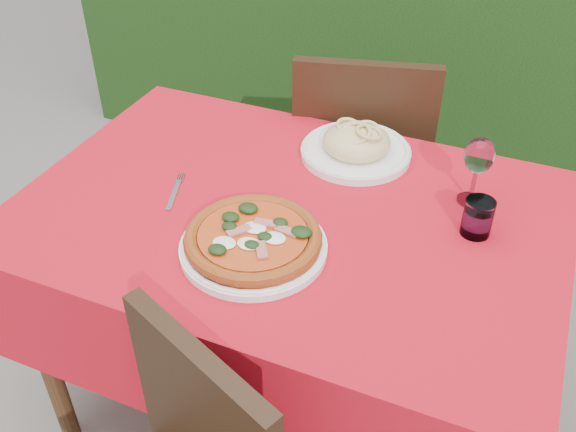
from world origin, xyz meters
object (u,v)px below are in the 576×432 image
at_px(chair_far, 361,164).
at_px(fork, 174,195).
at_px(pasta_plate, 356,146).
at_px(pizza_plate, 253,241).
at_px(water_glass, 477,219).
at_px(wine_glass, 479,158).

relative_size(chair_far, fork, 5.48).
xyz_separation_m(chair_far, pasta_plate, (0.07, -0.30, 0.25)).
height_order(pizza_plate, water_glass, water_glass).
relative_size(chair_far, pizza_plate, 2.53).
bearing_deg(fork, pasta_plate, 26.16).
xyz_separation_m(pizza_plate, fork, (-0.26, 0.11, -0.02)).
bearing_deg(wine_glass, chair_far, 134.31).
height_order(chair_far, fork, chair_far).
relative_size(pizza_plate, fork, 2.16).
bearing_deg(wine_glass, water_glass, -75.08).
xyz_separation_m(pasta_plate, fork, (-0.34, -0.34, -0.03)).
relative_size(pizza_plate, pasta_plate, 1.26).
height_order(water_glass, fork, water_glass).
distance_m(chair_far, water_glass, 0.70).
xyz_separation_m(chair_far, pizza_plate, (-0.02, -0.75, 0.25)).
distance_m(pizza_plate, wine_glass, 0.54).
distance_m(chair_far, pizza_plate, 0.79).
distance_m(pasta_plate, wine_glass, 0.34).
bearing_deg(water_glass, pasta_plate, 149.42).
bearing_deg(wine_glass, fork, -158.68).
height_order(pasta_plate, water_glass, water_glass).
xyz_separation_m(chair_far, water_glass, (0.41, -0.51, 0.26)).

